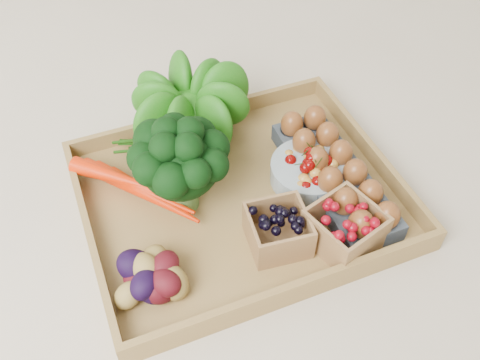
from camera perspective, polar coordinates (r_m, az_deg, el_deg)
name	(u,v)px	position (r m, az deg, el deg)	size (l,w,h in m)	color
ground	(240,202)	(0.98, 0.00, -2.36)	(4.00, 4.00, 0.00)	beige
tray	(240,199)	(0.97, 0.00, -2.08)	(0.55, 0.45, 0.01)	olive
carrots	(133,186)	(0.97, -11.32, -0.59)	(0.22, 0.16, 0.05)	red
lettuce	(191,102)	(1.04, -5.30, 8.31)	(0.16, 0.16, 0.16)	#0F5C0E
broccoli	(182,179)	(0.91, -6.22, 0.12)	(0.17, 0.17, 0.13)	black
cherry_bowl	(309,172)	(0.99, 7.41, 0.87)	(0.14, 0.14, 0.04)	#8C9EA5
egg_carton	(333,178)	(0.99, 9.92, 0.17)	(0.11, 0.31, 0.04)	#3A414A
potatoes	(155,274)	(0.83, -9.08, -9.90)	(0.14, 0.14, 0.08)	#3A090F
punnet_blackberry	(278,230)	(0.88, 4.08, -5.32)	(0.10, 0.10, 0.07)	black
punnet_raspberry	(345,228)	(0.90, 11.10, -5.04)	(0.10, 0.10, 0.07)	maroon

